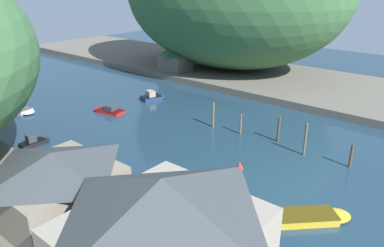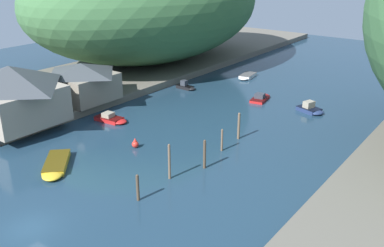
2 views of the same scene
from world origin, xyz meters
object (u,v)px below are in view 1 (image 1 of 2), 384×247
Objects in this scene: boat_moored_right at (108,110)px; channel_buoy_near at (239,168)px; boat_navy_launch at (151,189)px; boat_mid_channel at (21,110)px; boat_open_rowboat at (313,217)px; boathouse_shed at (55,183)px; right_bank_cottage at (175,59)px; boat_cabin_cruiser at (35,142)px; boat_far_upstream at (153,97)px; waterfront_building at (163,231)px.

boat_moored_right is 4.29× the size of channel_buoy_near.
boat_mid_channel is (3.04, 27.98, -0.06)m from boat_navy_launch.
boat_open_rowboat reaches higher than boat_mid_channel.
right_bank_cottage is at bearing 31.31° from boathouse_shed.
channel_buoy_near is (9.04, -20.59, 0.04)m from boat_cabin_cruiser.
boat_far_upstream reaches higher than boat_cabin_cruiser.
boat_mid_channel is (10.45, 26.16, -3.34)m from boathouse_shed.
boat_open_rowboat is at bearing -5.13° from boat_far_upstream.
boathouse_shed is at bearing 59.43° from boat_mid_channel.
boathouse_shed is at bearing -109.58° from boat_navy_launch.
right_bank_cottage is 1.12× the size of boat_mid_channel.
boat_cabin_cruiser is at bearing 178.37° from boat_navy_launch.
right_bank_cottage is 28.48m from boat_mid_channel.
boathouse_shed is 19.11m from boat_open_rowboat.
boat_navy_launch reaches higher than boat_open_rowboat.
waterfront_building reaches higher than boat_moored_right.
boat_open_rowboat is 1.20× the size of boat_moored_right.
boat_cabin_cruiser is at bearing 76.75° from waterfront_building.
boathouse_shed is at bearing 91.42° from waterfront_building.
boat_mid_channel is at bearing 68.23° from boathouse_shed.
boat_mid_channel is 4.34× the size of channel_buoy_near.
waterfront_building is 2.21× the size of boat_mid_channel.
boathouse_shed is 30.89m from boat_far_upstream.
right_bank_cottage is 21.75m from boat_moored_right.
waterfront_building is 1.28× the size of boathouse_shed.
boathouse_shed is 1.44× the size of boat_open_rowboat.
boat_mid_channel is 12.03m from boat_cabin_cruiser.
boat_navy_launch is 0.94× the size of boat_moored_right.
boat_navy_launch is 0.93× the size of boat_mid_channel.
boat_mid_channel is 1.01× the size of boat_moored_right.
right_bank_cottage is 1.64× the size of boat_cabin_cruiser.
boat_moored_right is at bearing -163.02° from right_bank_cottage.
channel_buoy_near reaches higher than boat_open_rowboat.
boat_navy_launch is at bearing -140.97° from right_bank_cottage.
boat_far_upstream is (19.72, 1.59, 0.03)m from boat_cabin_cruiser.
waterfront_building is 2.67× the size of boat_far_upstream.
boat_navy_launch is (-5.17, 12.17, 0.05)m from boat_open_rowboat.
boat_cabin_cruiser is (5.94, 25.22, -4.12)m from waterfront_building.
boat_cabin_cruiser is (-32.47, -8.61, -2.73)m from right_bank_cottage.
boat_moored_right is at bearing 83.03° from channel_buoy_near.
right_bank_cottage is 40.32m from boat_navy_launch.
boat_cabin_cruiser reaches higher than boat_mid_channel.
waterfront_building reaches higher than boat_mid_channel.
boat_open_rowboat is 1.19× the size of boat_mid_channel.
boat_cabin_cruiser is at bearing -179.45° from boat_moored_right.
boat_far_upstream is 3.58× the size of channel_buoy_near.
boat_moored_right is (10.62, 19.03, -0.03)m from boat_navy_launch.
boat_cabin_cruiser is (6.19, 14.91, -3.23)m from boathouse_shed.
boat_mid_channel is at bearing 174.64° from right_bank_cottage.
boat_mid_channel is at bearing -131.82° from boat_open_rowboat.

